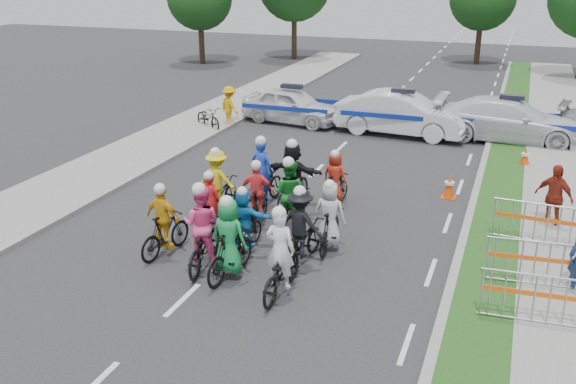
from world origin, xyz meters
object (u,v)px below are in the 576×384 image
(rider_6, at_px, (212,213))
(rider_2, at_px, (203,236))
(rider_1, at_px, (230,246))
(spectator_2, at_px, (554,197))
(rider_12, at_px, (263,182))
(barrier_1, at_px, (534,265))
(rider_4, at_px, (301,233))
(parked_bike, at_px, (208,118))
(police_car_2, at_px, (509,120))
(barrier_2, at_px, (535,225))
(cone_1, at_px, (525,158))
(police_car_0, at_px, (292,106))
(rider_11, at_px, (293,180))
(police_car_1, at_px, (402,114))
(rider_3, at_px, (164,227))
(rider_5, at_px, (244,224))
(rider_13, at_px, (335,184))
(cone_0, at_px, (449,187))
(rider_8, at_px, (290,204))
(rider_10, at_px, (218,188))
(rider_7, at_px, (330,223))
(marshal_hiviz, at_px, (230,106))
(barrier_0, at_px, (534,301))
(rider_0, at_px, (281,265))

(rider_6, bearing_deg, rider_2, 115.15)
(rider_1, xyz_separation_m, spectator_2, (6.61, 5.29, 0.11))
(rider_12, distance_m, barrier_1, 7.66)
(rider_4, bearing_deg, parked_bike, -44.53)
(police_car_2, relative_size, spectator_2, 3.20)
(barrier_2, distance_m, cone_1, 6.51)
(police_car_0, bearing_deg, parked_bike, 135.93)
(rider_11, xyz_separation_m, parked_bike, (-6.25, 7.21, -0.39))
(police_car_1, bearing_deg, rider_2, 176.14)
(rider_3, xyz_separation_m, rider_4, (3.12, 0.68, 0.04))
(rider_1, distance_m, rider_5, 1.34)
(rider_11, relative_size, parked_bike, 1.17)
(rider_13, distance_m, cone_0, 3.45)
(rider_8, xyz_separation_m, rider_12, (-1.33, 1.44, -0.07))
(rider_10, height_order, spectator_2, rider_10)
(rider_5, bearing_deg, rider_7, -150.44)
(rider_6, bearing_deg, police_car_0, -75.40)
(police_car_0, xyz_separation_m, cone_1, (9.38, -3.09, -0.39))
(rider_3, bearing_deg, rider_8, -124.43)
(barrier_2, height_order, cone_1, barrier_2)
(rider_7, relative_size, rider_11, 0.88)
(police_car_0, height_order, police_car_2, police_car_2)
(rider_4, distance_m, barrier_2, 5.73)
(barrier_2, bearing_deg, rider_12, 177.58)
(rider_4, xyz_separation_m, rider_10, (-3.10, 2.11, -0.01))
(rider_12, distance_m, police_car_1, 9.22)
(rider_4, distance_m, rider_6, 2.75)
(rider_7, height_order, police_car_2, rider_7)
(rider_3, relative_size, police_car_1, 0.35)
(barrier_2, bearing_deg, cone_0, 130.79)
(marshal_hiviz, bearing_deg, rider_7, 157.15)
(rider_3, bearing_deg, rider_2, 176.39)
(rider_1, xyz_separation_m, cone_1, (5.90, 10.50, -0.41))
(rider_5, relative_size, rider_11, 0.81)
(police_car_2, height_order, barrier_0, police_car_2)
(barrier_1, distance_m, cone_1, 8.81)
(rider_8, distance_m, spectator_2, 6.73)
(barrier_0, bearing_deg, cone_1, 91.68)
(rider_3, bearing_deg, parked_bike, -58.63)
(rider_10, distance_m, barrier_0, 8.70)
(marshal_hiviz, bearing_deg, rider_11, 156.51)
(rider_0, bearing_deg, rider_12, -63.14)
(barrier_1, bearing_deg, rider_1, -164.75)
(rider_0, relative_size, police_car_2, 0.36)
(rider_6, bearing_deg, police_car_1, -98.67)
(rider_6, bearing_deg, cone_1, -126.11)
(cone_0, relative_size, cone_1, 1.00)
(rider_10, distance_m, marshal_hiviz, 9.82)
(rider_6, height_order, marshal_hiviz, rider_6)
(police_car_2, bearing_deg, cone_1, -166.60)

